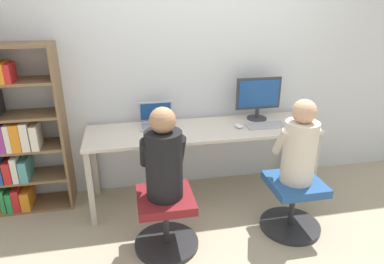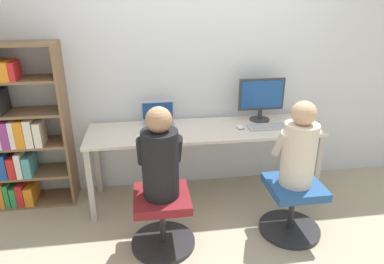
# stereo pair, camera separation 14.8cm
# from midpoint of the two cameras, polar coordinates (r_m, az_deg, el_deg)

# --- Properties ---
(ground_plane) EXTENTS (14.00, 14.00, 0.00)m
(ground_plane) POSITION_cam_midpoint_polar(r_m,az_deg,el_deg) (3.33, 4.15, -13.38)
(ground_plane) COLOR tan
(wall_back) EXTENTS (10.00, 0.05, 2.60)m
(wall_back) POSITION_cam_midpoint_polar(r_m,az_deg,el_deg) (3.42, 2.35, 11.49)
(wall_back) COLOR silver
(wall_back) RESTS_ON ground_plane
(desk) EXTENTS (2.19, 0.60, 0.74)m
(desk) POSITION_cam_midpoint_polar(r_m,az_deg,el_deg) (3.26, 3.36, -0.63)
(desk) COLOR beige
(desk) RESTS_ON ground_plane
(desktop_monitor) EXTENTS (0.46, 0.20, 0.43)m
(desktop_monitor) POSITION_cam_midpoint_polar(r_m,az_deg,el_deg) (3.46, 12.68, 5.44)
(desktop_monitor) COLOR #333338
(desktop_monitor) RESTS_ON desk
(laptop) EXTENTS (0.33, 0.26, 0.22)m
(laptop) POSITION_cam_midpoint_polar(r_m,az_deg,el_deg) (3.31, -4.34, 1.92)
(laptop) COLOR #B7B7BC
(laptop) RESTS_ON desk
(keyboard) EXTENTS (0.38, 0.16, 0.03)m
(keyboard) POSITION_cam_midpoint_polar(r_m,az_deg,el_deg) (3.34, 13.79, 0.87)
(keyboard) COLOR #B2B2B7
(keyboard) RESTS_ON desk
(computer_mouse_by_keyboard) EXTENTS (0.07, 0.11, 0.03)m
(computer_mouse_by_keyboard) POSITION_cam_midpoint_polar(r_m,az_deg,el_deg) (3.27, 9.31, 0.88)
(computer_mouse_by_keyboard) COLOR silver
(computer_mouse_by_keyboard) RESTS_ON desk
(office_chair_left) EXTENTS (0.52, 0.52, 0.48)m
(office_chair_left) POSITION_cam_midpoint_polar(r_m,az_deg,el_deg) (3.11, 17.68, -11.57)
(office_chair_left) COLOR #262628
(office_chair_left) RESTS_ON ground_plane
(office_chair_right) EXTENTS (0.52, 0.52, 0.48)m
(office_chair_right) POSITION_cam_midpoint_polar(r_m,az_deg,el_deg) (2.83, -3.41, -14.12)
(office_chair_right) COLOR #262628
(office_chair_right) RESTS_ON ground_plane
(person_at_monitor) EXTENTS (0.33, 0.32, 0.70)m
(person_at_monitor) POSITION_cam_midpoint_polar(r_m,az_deg,el_deg) (2.86, 18.85, -2.52)
(person_at_monitor) COLOR beige
(person_at_monitor) RESTS_ON office_chair_left
(person_at_laptop) EXTENTS (0.34, 0.33, 0.72)m
(person_at_laptop) POSITION_cam_midpoint_polar(r_m,az_deg,el_deg) (2.55, -3.69, -4.26)
(person_at_laptop) COLOR black
(person_at_laptop) RESTS_ON office_chair_right
(bookshelf) EXTENTS (0.81, 0.32, 1.55)m
(bookshelf) POSITION_cam_midpoint_polar(r_m,az_deg,el_deg) (3.50, -26.75, -0.19)
(bookshelf) COLOR brown
(bookshelf) RESTS_ON ground_plane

